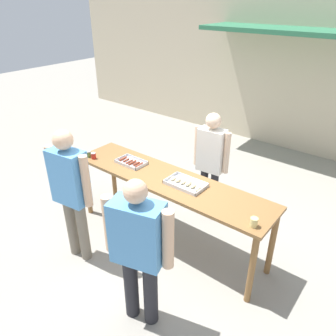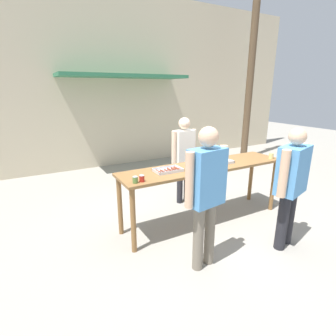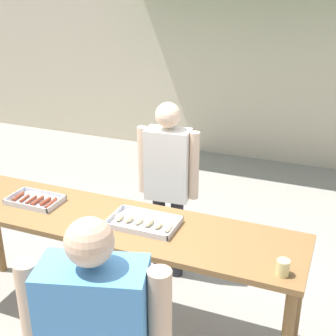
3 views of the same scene
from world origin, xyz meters
name	(u,v)px [view 1 (image 1 of 3)]	position (x,y,z in m)	size (l,w,h in m)	color
ground_plane	(168,238)	(0.00, 0.00, 0.00)	(24.00, 24.00, 0.00)	gray
building_facade_back	(299,36)	(0.00, 3.98, 2.26)	(12.00, 1.11, 4.50)	beige
serving_table	(168,187)	(0.00, 0.00, 0.83)	(2.76, 0.65, 0.95)	brown
food_tray_sausages	(131,162)	(-0.64, 0.01, 0.96)	(0.40, 0.25, 0.04)	silver
food_tray_buns	(186,184)	(0.27, 0.01, 0.97)	(0.48, 0.29, 0.06)	silver
condiment_jar_mustard	(89,154)	(-1.25, -0.21, 0.99)	(0.07, 0.07, 0.09)	#567A38
condiment_jar_ketchup	(94,156)	(-1.15, -0.21, 0.99)	(0.07, 0.07, 0.09)	#B22319
beer_cup	(254,222)	(1.24, -0.21, 1.00)	(0.08, 0.08, 0.10)	#DBC67A
person_server_behind_table	(211,158)	(0.12, 0.80, 0.97)	(0.53, 0.23, 1.61)	#232328
person_customer_holding_hotdog	(70,186)	(-0.68, -0.94, 1.02)	(0.61, 0.29, 1.72)	#756B5B
person_customer_with_cup	(138,245)	(0.55, -1.12, 0.96)	(0.67, 0.39, 1.64)	#232328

